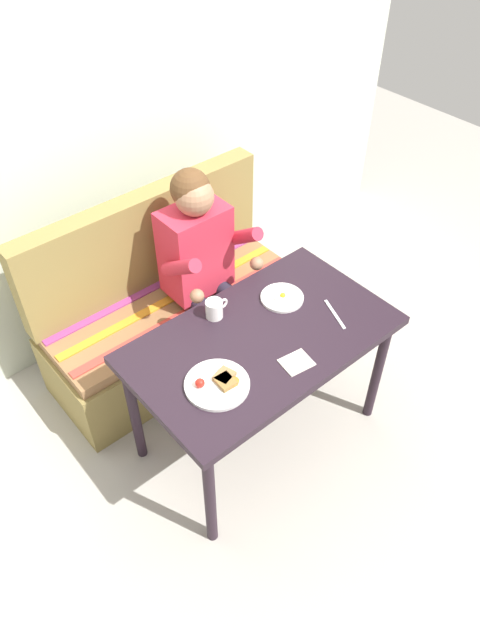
% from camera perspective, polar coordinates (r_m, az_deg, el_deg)
% --- Properties ---
extents(ground_plane, '(8.00, 8.00, 0.00)m').
position_cam_1_polar(ground_plane, '(3.13, 1.81, -10.97)').
color(ground_plane, '#A6A097').
extents(back_wall, '(4.40, 0.10, 2.60)m').
position_cam_1_polar(back_wall, '(3.12, -14.25, 18.92)').
color(back_wall, beige).
rests_on(back_wall, ground).
extents(table, '(1.20, 0.70, 0.73)m').
position_cam_1_polar(table, '(2.62, 2.12, -2.87)').
color(table, black).
rests_on(table, ground).
extents(couch, '(1.44, 0.56, 1.00)m').
position_cam_1_polar(couch, '(3.28, -6.97, 0.82)').
color(couch, olive).
rests_on(couch, ground).
extents(person, '(0.45, 0.61, 1.21)m').
position_cam_1_polar(person, '(2.96, -3.57, 5.99)').
color(person, '#C82A3E').
rests_on(person, ground).
extents(plate_breakfast, '(0.27, 0.27, 0.05)m').
position_cam_1_polar(plate_breakfast, '(2.37, -2.17, -6.28)').
color(plate_breakfast, white).
rests_on(plate_breakfast, table).
extents(plate_eggs, '(0.20, 0.20, 0.04)m').
position_cam_1_polar(plate_eggs, '(2.74, 4.17, 2.23)').
color(plate_eggs, white).
rests_on(plate_eggs, table).
extents(coffee_mug, '(0.12, 0.08, 0.09)m').
position_cam_1_polar(coffee_mug, '(2.63, -2.52, 1.14)').
color(coffee_mug, white).
rests_on(coffee_mug, table).
extents(napkin, '(0.14, 0.13, 0.01)m').
position_cam_1_polar(napkin, '(2.47, 5.59, -4.18)').
color(napkin, silver).
rests_on(napkin, table).
extents(knife, '(0.09, 0.19, 0.00)m').
position_cam_1_polar(knife, '(2.70, 9.32, 0.58)').
color(knife, silver).
rests_on(knife, table).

